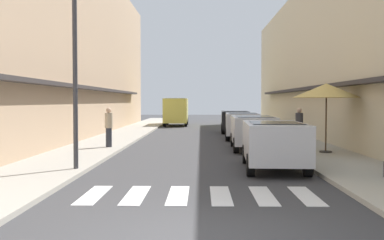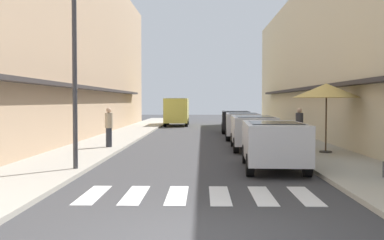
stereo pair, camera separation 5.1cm
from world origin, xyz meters
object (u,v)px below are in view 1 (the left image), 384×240
at_px(parked_car_far, 242,123).
at_px(pedestrian_walking_near, 299,126).
at_px(parked_car_mid, 253,129).
at_px(parked_car_distant, 235,119).
at_px(parked_car_near, 274,140).
at_px(delivery_van, 176,109).
at_px(cafe_umbrella, 326,91).
at_px(pedestrian_walking_far, 109,126).
at_px(street_lamp, 81,49).

height_order(parked_car_far, pedestrian_walking_near, pedestrian_walking_near).
relative_size(parked_car_mid, parked_car_distant, 1.02).
xyz_separation_m(parked_car_near, delivery_van, (-4.42, 26.37, 0.48)).
xyz_separation_m(parked_car_mid, delivery_van, (-4.42, 20.39, 0.48)).
xyz_separation_m(parked_car_distant, pedestrian_walking_near, (2.18, -10.25, 0.08)).
height_order(parked_car_near, cafe_umbrella, cafe_umbrella).
distance_m(parked_car_near, parked_car_mid, 5.98).
relative_size(parked_car_mid, pedestrian_walking_near, 2.56).
distance_m(parked_car_distant, pedestrian_walking_near, 10.48).
relative_size(parked_car_near, parked_car_mid, 0.99).
relative_size(parked_car_far, pedestrian_walking_far, 2.47).
bearing_deg(parked_car_distant, parked_car_near, -90.00).
bearing_deg(parked_car_far, pedestrian_walking_far, -137.86).
distance_m(parked_car_far, pedestrian_walking_far, 8.46).
xyz_separation_m(parked_car_mid, parked_car_distant, (0.00, 11.13, -0.00)).
bearing_deg(parked_car_mid, cafe_umbrella, -39.31).
bearing_deg(parked_car_far, parked_car_distant, 90.00).
bearing_deg(parked_car_near, pedestrian_walking_near, 72.37).
xyz_separation_m(parked_car_near, pedestrian_walking_near, (2.18, 6.86, 0.08)).
relative_size(parked_car_distant, street_lamp, 0.73).
distance_m(parked_car_far, delivery_van, 15.42).
xyz_separation_m(parked_car_distant, street_lamp, (-5.78, -17.80, 2.71)).
height_order(pedestrian_walking_near, pedestrian_walking_far, pedestrian_walking_far).
distance_m(parked_car_mid, street_lamp, 9.23).
relative_size(parked_car_distant, pedestrian_walking_near, 2.50).
bearing_deg(pedestrian_walking_far, parked_car_far, 178.88).
distance_m(parked_car_distant, pedestrian_walking_far, 12.82).
xyz_separation_m(parked_car_near, parked_car_far, (0.00, 11.60, -0.00)).
height_order(parked_car_distant, pedestrian_walking_far, pedestrian_walking_far).
xyz_separation_m(parked_car_distant, cafe_umbrella, (2.59, -13.26, 1.59)).
bearing_deg(parked_car_near, delivery_van, 99.52).
distance_m(street_lamp, pedestrian_walking_far, 7.13).
bearing_deg(pedestrian_walking_far, pedestrian_walking_near, 143.03).
xyz_separation_m(parked_car_far, delivery_van, (-4.42, 14.77, 0.48)).
distance_m(parked_car_far, street_lamp, 13.85).
height_order(street_lamp, pedestrian_walking_far, street_lamp).
distance_m(parked_car_mid, parked_car_distant, 11.13).
height_order(parked_car_mid, parked_car_far, same).
distance_m(street_lamp, cafe_umbrella, 9.59).
bearing_deg(delivery_van, parked_car_far, -73.34).
relative_size(delivery_van, pedestrian_walking_near, 3.21).
distance_m(parked_car_near, parked_car_far, 11.60).
xyz_separation_m(parked_car_near, parked_car_distant, (0.00, 17.11, -0.00)).
height_order(parked_car_far, cafe_umbrella, cafe_umbrella).
bearing_deg(parked_car_near, parked_car_distant, 90.00).
bearing_deg(cafe_umbrella, pedestrian_walking_far, 166.86).
relative_size(pedestrian_walking_near, pedestrian_walking_far, 0.98).
bearing_deg(delivery_van, parked_car_distant, -64.47).
bearing_deg(cafe_umbrella, street_lamp, -151.47).
bearing_deg(delivery_van, parked_car_mid, -77.77).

